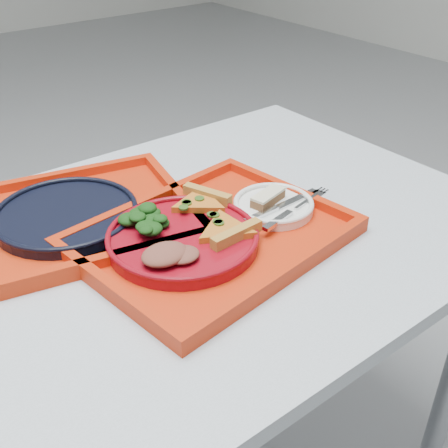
{
  "coord_description": "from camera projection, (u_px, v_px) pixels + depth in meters",
  "views": [
    {
      "loc": [
        -0.25,
        -0.71,
        1.3
      ],
      "look_at": [
        0.26,
        -0.05,
        0.78
      ],
      "focal_mm": 45.0,
      "sensor_mm": 36.0,
      "label": 1
    }
  ],
  "objects": [
    {
      "name": "tray_main",
      "position": [
        212.0,
        239.0,
        0.99
      ],
      "size": [
        0.49,
        0.4,
        0.01
      ],
      "primitive_type": "cube",
      "rotation": [
        0.0,
        0.0,
        0.13
      ],
      "color": "red",
      "rests_on": "table"
    },
    {
      "name": "knife",
      "position": [
        282.0,
        205.0,
        1.05
      ],
      "size": [
        0.19,
        0.02,
        0.01
      ],
      "primitive_type": "cube",
      "rotation": [
        0.0,
        0.0,
        0.05
      ],
      "color": "silver",
      "rests_on": "side_plate"
    },
    {
      "name": "salad_heap",
      "position": [
        149.0,
        216.0,
        0.97
      ],
      "size": [
        0.09,
        0.08,
        0.04
      ],
      "primitive_type": "ellipsoid",
      "color": "black",
      "rests_on": "dinner_plate"
    },
    {
      "name": "side_plate",
      "position": [
        273.0,
        207.0,
        1.06
      ],
      "size": [
        0.15,
        0.15,
        0.01
      ],
      "primitive_type": "cylinder",
      "color": "white",
      "rests_on": "tray_main"
    },
    {
      "name": "pizza_slice_a",
      "position": [
        225.0,
        227.0,
        0.96
      ],
      "size": [
        0.11,
        0.12,
        0.02
      ],
      "primitive_type": null,
      "rotation": [
        0.0,
        0.0,
        1.62
      ],
      "color": "orange",
      "rests_on": "dinner_plate"
    },
    {
      "name": "navy_plate",
      "position": [
        66.0,
        216.0,
        1.03
      ],
      "size": [
        0.26,
        0.26,
        0.02
      ],
      "primitive_type": "cylinder",
      "color": "black",
      "rests_on": "tray_far"
    },
    {
      "name": "dessert_bar",
      "position": [
        268.0,
        198.0,
        1.06
      ],
      "size": [
        0.08,
        0.05,
        0.02
      ],
      "rotation": [
        0.0,
        0.0,
        0.25
      ],
      "color": "#52311B",
      "rests_on": "side_plate"
    },
    {
      "name": "fork",
      "position": [
        295.0,
        209.0,
        1.03
      ],
      "size": [
        0.19,
        0.06,
        0.01
      ],
      "primitive_type": "cube",
      "rotation": [
        0.0,
        0.0,
        0.21
      ],
      "color": "silver",
      "rests_on": "side_plate"
    },
    {
      "name": "pizza_slice_b",
      "position": [
        199.0,
        201.0,
        1.04
      ],
      "size": [
        0.14,
        0.13,
        0.02
      ],
      "primitive_type": null,
      "rotation": [
        0.0,
        0.0,
        3.51
      ],
      "color": "orange",
      "rests_on": "dinner_plate"
    },
    {
      "name": "table",
      "position": [
        81.0,
        315.0,
        0.94
      ],
      "size": [
        1.6,
        0.8,
        0.75
      ],
      "color": "#9AA4AC",
      "rests_on": "ground"
    },
    {
      "name": "tray_far",
      "position": [
        68.0,
        223.0,
        1.04
      ],
      "size": [
        0.51,
        0.44,
        0.01
      ],
      "primitive_type": "cube",
      "rotation": [
        0.0,
        0.0,
        -0.21
      ],
      "color": "red",
      "rests_on": "table"
    },
    {
      "name": "meat_portion",
      "position": [
        165.0,
        254.0,
        0.89
      ],
      "size": [
        0.08,
        0.06,
        0.02
      ],
      "primitive_type": "ellipsoid",
      "color": "brown",
      "rests_on": "dinner_plate"
    },
    {
      "name": "dinner_plate",
      "position": [
        183.0,
        240.0,
        0.96
      ],
      "size": [
        0.26,
        0.26,
        0.02
      ],
      "primitive_type": "cylinder",
      "color": "maroon",
      "rests_on": "tray_main"
    }
  ]
}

